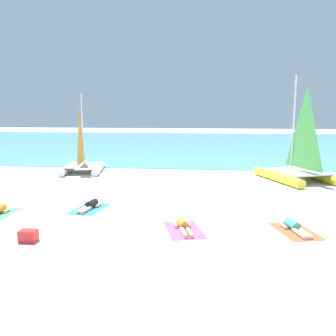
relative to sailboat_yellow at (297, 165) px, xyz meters
The scene contains 11 objects.
ground_plane 6.89m from the sailboat_yellow, behind, with size 120.00×120.00×0.00m, color silver.
ocean_water 24.13m from the sailboat_yellow, 106.42° to the left, with size 120.00×40.00×0.05m, color #5BB2C1.
sailboat_yellow is the anchor object (origin of this frame).
sailboat_white 12.97m from the sailboat_yellow, behind, with size 3.04×4.14×4.93m.
towel_center_left 11.92m from the sailboat_yellow, 143.88° to the right, with size 1.10×1.90×0.01m, color #338CD8.
sunbather_center_left 11.87m from the sailboat_yellow, 144.11° to the right, with size 0.62×1.57×0.30m.
towel_center_right 10.81m from the sailboat_yellow, 121.82° to the right, with size 1.10×1.90×0.01m, color #D84C99.
sunbather_center_right 10.76m from the sailboat_yellow, 122.09° to the right, with size 0.79×1.55×0.30m.
towel_rightmost 9.14m from the sailboat_yellow, 103.22° to the right, with size 1.10×1.90×0.01m, color #EA5933.
sunbather_rightmost 9.07m from the sailboat_yellow, 103.42° to the right, with size 0.78×1.55×0.30m.
cooler_box 14.85m from the sailboat_yellow, 133.52° to the right, with size 0.50×0.36×0.36m, color red.
Camera 1 is at (1.91, -11.00, 3.86)m, focal length 38.52 mm.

